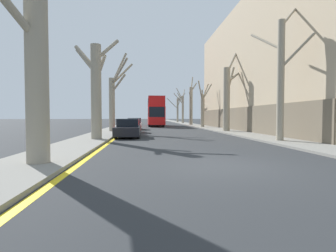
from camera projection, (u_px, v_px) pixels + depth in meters
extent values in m
plane|color=#2B2D30|center=(221.00, 167.00, 8.24)|extent=(300.00, 300.00, 0.00)
cube|color=gray|center=(129.00, 123.00, 57.51)|extent=(2.62, 120.00, 0.12)
cube|color=gray|center=(183.00, 123.00, 58.54)|extent=(2.62, 120.00, 0.12)
cube|color=tan|center=(281.00, 69.00, 28.54)|extent=(10.00, 30.60, 13.46)
cube|color=#6B5E4C|center=(235.00, 119.00, 28.32)|extent=(0.12, 29.99, 2.50)
cube|color=yellow|center=(136.00, 123.00, 57.64)|extent=(0.24, 120.00, 0.01)
cylinder|color=gray|center=(37.00, 63.00, 8.15)|extent=(0.69, 0.69, 6.48)
cylinder|color=gray|center=(9.00, 6.00, 7.27)|extent=(1.06, 1.84, 1.57)
cylinder|color=gray|center=(96.00, 93.00, 16.95)|extent=(0.67, 0.67, 6.21)
cylinder|color=gray|center=(107.00, 50.00, 17.38)|extent=(1.57, 1.26, 1.68)
cylinder|color=gray|center=(86.00, 61.00, 18.04)|extent=(2.07, 2.76, 2.27)
cylinder|color=gray|center=(86.00, 58.00, 17.20)|extent=(1.70, 1.09, 1.82)
cylinder|color=gray|center=(100.00, 68.00, 17.40)|extent=(0.72, 1.27, 2.02)
cylinder|color=gray|center=(112.00, 105.00, 25.91)|extent=(0.58, 0.58, 5.36)
cylinder|color=gray|center=(122.00, 74.00, 26.05)|extent=(2.17, 0.56, 2.23)
cylinder|color=gray|center=(119.00, 69.00, 25.49)|extent=(1.73, 0.97, 3.03)
cylinder|color=gray|center=(119.00, 72.00, 24.87)|extent=(1.89, 2.24, 2.37)
cylinder|color=gray|center=(118.00, 84.00, 25.48)|extent=(1.60, 1.09, 1.80)
cylinder|color=gray|center=(281.00, 82.00, 15.79)|extent=(0.43, 0.43, 7.36)
cylinder|color=gray|center=(265.00, 41.00, 17.02)|extent=(0.87, 2.86, 1.77)
cylinder|color=gray|center=(297.00, 51.00, 15.14)|extent=(1.43, 1.47, 1.82)
cylinder|color=gray|center=(291.00, 15.00, 16.53)|extent=(2.23, 1.81, 2.18)
cylinder|color=gray|center=(227.00, 100.00, 26.22)|extent=(0.67, 0.67, 6.44)
cylinder|color=gray|center=(230.00, 81.00, 26.68)|extent=(1.35, 1.30, 3.00)
cylinder|color=gray|center=(232.00, 63.00, 27.21)|extent=(1.99, 2.40, 2.73)
cylinder|color=gray|center=(233.00, 78.00, 26.77)|extent=(1.87, 1.39, 1.36)
cylinder|color=gray|center=(202.00, 111.00, 36.46)|extent=(0.49, 0.49, 4.61)
cylinder|color=gray|center=(201.00, 91.00, 35.72)|extent=(1.07, 1.44, 2.87)
cylinder|color=gray|center=(207.00, 92.00, 35.89)|extent=(1.22, 1.27, 2.18)
cylinder|color=gray|center=(202.00, 96.00, 35.71)|extent=(0.56, 1.50, 1.67)
cylinder|color=gray|center=(205.00, 91.00, 36.60)|extent=(1.10, 0.61, 2.13)
cylinder|color=gray|center=(191.00, 106.00, 45.98)|extent=(0.57, 0.57, 6.69)
cylinder|color=gray|center=(194.00, 87.00, 46.12)|extent=(1.29, 0.68, 1.74)
cylinder|color=gray|center=(190.00, 96.00, 45.07)|extent=(0.76, 1.82, 1.25)
cylinder|color=gray|center=(192.00, 84.00, 46.50)|extent=(0.75, 1.53, 2.73)
cylinder|color=gray|center=(183.00, 110.00, 57.25)|extent=(0.48, 0.48, 6.06)
cylinder|color=gray|center=(181.00, 101.00, 56.93)|extent=(1.15, 0.62, 1.57)
cylinder|color=gray|center=(180.00, 94.00, 57.22)|extent=(1.54, 0.52, 2.69)
cylinder|color=gray|center=(180.00, 97.00, 57.61)|extent=(1.32, 1.24, 2.16)
cylinder|color=gray|center=(178.00, 98.00, 57.33)|extent=(2.06, 0.70, 2.40)
cylinder|color=gray|center=(184.00, 94.00, 58.25)|extent=(0.90, 2.37, 2.13)
cylinder|color=gray|center=(178.00, 111.00, 66.43)|extent=(0.49, 0.49, 6.10)
cylinder|color=gray|center=(179.00, 102.00, 65.26)|extent=(0.85, 2.42, 2.73)
cylinder|color=gray|center=(172.00, 103.00, 66.46)|extent=(2.79, 0.59, 2.72)
cylinder|color=gray|center=(181.00, 97.00, 65.65)|extent=(1.91, 1.69, 2.13)
cylinder|color=gray|center=(178.00, 98.00, 67.56)|extent=(0.98, 2.60, 2.33)
cube|color=red|center=(156.00, 116.00, 42.34)|extent=(2.45, 10.65, 2.67)
cube|color=red|center=(156.00, 103.00, 42.27)|extent=(2.40, 10.44, 1.38)
cube|color=#A91111|center=(156.00, 98.00, 42.24)|extent=(2.40, 10.44, 0.12)
cube|color=black|center=(156.00, 112.00, 42.32)|extent=(2.48, 9.38, 1.39)
cube|color=black|center=(156.00, 103.00, 42.26)|extent=(2.48, 9.38, 1.05)
cube|color=black|center=(157.00, 112.00, 37.04)|extent=(2.20, 0.06, 1.46)
cylinder|color=black|center=(149.00, 123.00, 39.11)|extent=(0.30, 1.08, 1.08)
cylinder|color=black|center=(163.00, 123.00, 39.29)|extent=(0.30, 1.08, 1.08)
cylinder|color=black|center=(149.00, 122.00, 45.26)|extent=(0.30, 1.08, 1.08)
cylinder|color=black|center=(161.00, 122.00, 45.44)|extent=(0.30, 1.08, 1.08)
cube|color=black|center=(128.00, 131.00, 19.87)|extent=(1.79, 4.60, 0.62)
cube|color=black|center=(128.00, 123.00, 20.12)|extent=(1.58, 2.39, 0.60)
cylinder|color=black|center=(116.00, 134.00, 18.43)|extent=(0.20, 0.66, 0.66)
cylinder|color=black|center=(138.00, 134.00, 18.57)|extent=(0.20, 0.66, 0.66)
cylinder|color=black|center=(119.00, 132.00, 21.18)|extent=(0.20, 0.66, 0.66)
cylinder|color=black|center=(139.00, 132.00, 21.31)|extent=(0.20, 0.66, 0.66)
cube|color=maroon|center=(132.00, 128.00, 25.30)|extent=(1.73, 4.09, 0.56)
cube|color=black|center=(132.00, 122.00, 25.53)|extent=(1.52, 2.13, 0.61)
cylinder|color=black|center=(123.00, 130.00, 24.02)|extent=(0.20, 0.62, 0.62)
cylinder|color=black|center=(139.00, 130.00, 24.15)|extent=(0.20, 0.62, 0.62)
cylinder|color=black|center=(125.00, 129.00, 26.47)|extent=(0.20, 0.62, 0.62)
cylinder|color=black|center=(140.00, 129.00, 26.60)|extent=(0.20, 0.62, 0.62)
cube|color=silver|center=(135.00, 125.00, 31.30)|extent=(1.72, 4.09, 0.63)
cube|color=black|center=(135.00, 120.00, 31.52)|extent=(1.51, 2.13, 0.57)
cylinder|color=black|center=(128.00, 127.00, 30.02)|extent=(0.20, 0.66, 0.66)
cylinder|color=black|center=(141.00, 127.00, 30.14)|extent=(0.20, 0.66, 0.66)
cylinder|color=black|center=(129.00, 126.00, 32.46)|extent=(0.20, 0.66, 0.66)
cylinder|color=black|center=(141.00, 126.00, 32.59)|extent=(0.20, 0.66, 0.66)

